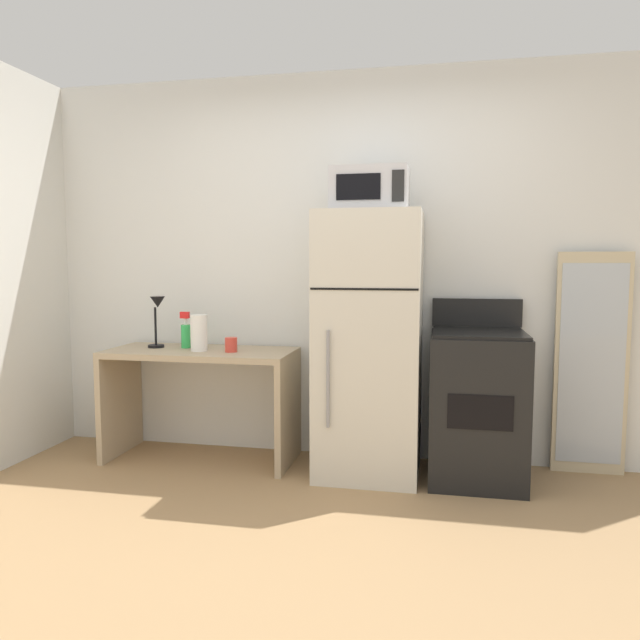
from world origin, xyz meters
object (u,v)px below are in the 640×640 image
object	(u,v)px
paper_towel_roll	(199,333)
leaning_mirror	(591,364)
desk	(201,382)
desk_lamp	(157,313)
refrigerator	(369,345)
coffee_mug	(231,345)
spray_bottle	(186,334)
oven_range	(477,405)
microwave	(370,190)

from	to	relation	value
paper_towel_roll	leaning_mirror	bearing A→B (deg)	6.39
desk	paper_towel_roll	xyz separation A→B (m)	(0.01, -0.05, 0.34)
desk_lamp	refrigerator	bearing A→B (deg)	-2.56
paper_towel_roll	leaning_mirror	distance (m)	2.52
coffee_mug	refrigerator	bearing A→B (deg)	1.00
spray_bottle	oven_range	bearing A→B (deg)	-2.51
leaning_mirror	coffee_mug	bearing A→B (deg)	-172.89
desk	oven_range	distance (m)	1.80
refrigerator	microwave	size ratio (longest dim) A/B	3.57
desk	paper_towel_roll	world-z (taller)	paper_towel_roll
microwave	desk_lamp	bearing A→B (deg)	176.61
refrigerator	leaning_mirror	world-z (taller)	refrigerator
paper_towel_roll	oven_range	size ratio (longest dim) A/B	0.22
coffee_mug	oven_range	bearing A→B (deg)	1.03
refrigerator	leaning_mirror	distance (m)	1.40
leaning_mirror	microwave	bearing A→B (deg)	-168.05
desk	coffee_mug	world-z (taller)	coffee_mug
oven_range	desk	bearing A→B (deg)	179.31
spray_bottle	refrigerator	bearing A→B (deg)	-4.36
desk	leaning_mirror	world-z (taller)	leaning_mirror
coffee_mug	oven_range	xyz separation A→B (m)	(1.57, 0.03, -0.33)
oven_range	microwave	bearing A→B (deg)	-177.11
spray_bottle	leaning_mirror	xyz separation A→B (m)	(2.64, 0.17, -0.15)
desk	microwave	bearing A→B (deg)	-2.77
refrigerator	oven_range	xyz separation A→B (m)	(0.66, 0.01, -0.35)
refrigerator	desk	bearing A→B (deg)	178.29
desk_lamp	leaning_mirror	bearing A→B (deg)	4.08
paper_towel_roll	refrigerator	xyz separation A→B (m)	(1.13, 0.01, -0.05)
coffee_mug	paper_towel_roll	bearing A→B (deg)	178.96
refrigerator	microwave	distance (m)	0.95
desk	microwave	world-z (taller)	microwave
desk_lamp	paper_towel_roll	distance (m)	0.36
desk	coffee_mug	distance (m)	0.36
desk_lamp	oven_range	distance (m)	2.19
spray_bottle	microwave	xyz separation A→B (m)	(1.27, -0.12, 0.92)
coffee_mug	spray_bottle	distance (m)	0.39
desk_lamp	coffee_mug	size ratio (longest dim) A/B	3.72
oven_range	spray_bottle	bearing A→B (deg)	177.49
desk	leaning_mirror	bearing A→B (deg)	5.32
paper_towel_roll	oven_range	bearing A→B (deg)	0.77
paper_towel_roll	spray_bottle	xyz separation A→B (m)	(-0.14, 0.11, -0.02)
desk	oven_range	xyz separation A→B (m)	(1.80, -0.02, -0.06)
desk_lamp	leaning_mirror	world-z (taller)	leaning_mirror
desk	desk_lamp	distance (m)	0.56
spray_bottle	oven_range	size ratio (longest dim) A/B	0.23
oven_range	leaning_mirror	distance (m)	0.78
coffee_mug	leaning_mirror	xyz separation A→B (m)	(2.27, 0.28, -0.10)
desk_lamp	microwave	world-z (taller)	microwave
desk	refrigerator	xyz separation A→B (m)	(1.14, -0.03, 0.29)
desk	refrigerator	distance (m)	1.18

